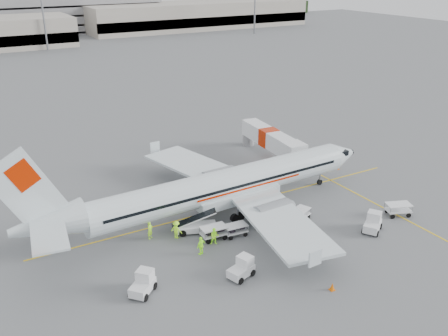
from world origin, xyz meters
The scene contains 25 objects.
ground centered at (0.00, 0.00, 0.00)m, with size 360.00×360.00×0.00m, color #56595B.
stripe_lead centered at (0.00, 0.00, 0.01)m, with size 44.00×0.20×0.01m, color yellow.
stripe_cross centered at (14.00, -8.00, 0.01)m, with size 0.20×20.00×0.01m, color yellow.
terminal_east centered at (70.00, 145.00, 5.00)m, with size 90.00×26.00×10.00m, color gray, non-canonical shape.
parking_garage centered at (25.00, 160.00, 7.00)m, with size 62.00×24.00×14.00m, color slate, non-canonical shape.
treeline centered at (0.00, 175.00, 3.00)m, with size 300.00×3.00×6.00m, color black, non-canonical shape.
mast_center centered at (5.00, 118.00, 11.00)m, with size 3.20×1.20×22.00m, color slate, non-canonical shape.
mast_east centered at (80.00, 118.00, 11.00)m, with size 3.20×1.20×22.00m, color slate, non-canonical shape.
aircraft centered at (-1.49, -0.85, 5.48)m, with size 39.78×31.18×10.97m, color silver, non-canonical shape.
jet_bridge centered at (11.80, 10.24, 2.00)m, with size 2.86×15.24×4.00m, color silver, non-canonical shape.
belt_loader centered at (-6.08, -3.02, 1.42)m, with size 5.26×1.97×2.85m, color silver, non-canonical shape.
tug_fore centered at (9.14, -11.71, 0.94)m, with size 2.44×1.40×1.89m, color silver, non-canonical shape.
tug_mid centered at (-6.32, -11.82, 0.90)m, with size 2.33×1.34×1.80m, color silver, non-canonical shape.
tug_aft centered at (-14.41, -9.78, 0.93)m, with size 2.41×1.38×1.86m, color silver, non-canonical shape.
cart_loaded_a centered at (-5.26, -5.12, 0.66)m, with size 2.51×1.49×1.31m, color silver, non-canonical shape.
cart_loaded_b centered at (-3.11, -5.65, 0.59)m, with size 2.27×1.34×1.19m, color silver, non-canonical shape.
cart_empty_a centered at (4.31, -6.29, 0.61)m, with size 2.36×1.39×1.23m, color silver, non-canonical shape.
cart_empty_b centered at (14.01, -10.61, 0.67)m, with size 2.57×1.52×1.34m, color silver, non-canonical shape.
cone_nose centered at (17.16, 2.18, 0.29)m, with size 0.35×0.35×0.57m, color #E46006.
cone_port centered at (5.81, 8.74, 0.31)m, with size 0.37×0.37×0.61m, color #E46006.
cone_stbd centered at (-0.81, -17.13, 0.35)m, with size 0.43×0.43×0.70m, color #E46006.
crew_a centered at (-10.56, -1.97, 0.93)m, with size 0.68×0.44×1.86m, color #A9FF24.
crew_b centered at (-5.66, -6.03, 0.85)m, with size 0.82×0.64×1.70m, color #A9FF24.
crew_c centered at (-8.33, -3.18, 0.92)m, with size 1.19×0.68×1.84m, color #A9FF24.
crew_d centered at (-7.59, -6.96, 0.90)m, with size 1.06×0.44×1.80m, color #A9FF24.
Camera 1 is at (-25.44, -42.09, 24.90)m, focal length 40.00 mm.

